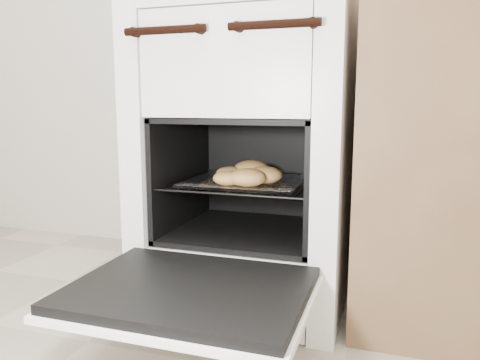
{
  "coord_description": "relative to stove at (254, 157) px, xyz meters",
  "views": [
    {
      "loc": [
        0.42,
        -0.29,
        0.64
      ],
      "look_at": [
        -0.01,
        1.01,
        0.41
      ],
      "focal_mm": 35.0,
      "sensor_mm": 36.0,
      "label": 1
    }
  ],
  "objects": [
    {
      "name": "stove",
      "position": [
        0.0,
        0.0,
        0.0
      ],
      "size": [
        0.61,
        0.68,
        0.94
      ],
      "color": "white",
      "rests_on": "ground"
    },
    {
      "name": "oven_door",
      "position": [
        0.0,
        -0.52,
        -0.26
      ],
      "size": [
        0.55,
        0.43,
        0.04
      ],
      "color": "black",
      "rests_on": "stove"
    },
    {
      "name": "oven_rack",
      "position": [
        -0.0,
        -0.07,
        -0.07
      ],
      "size": [
        0.45,
        0.43,
        0.01
      ],
      "color": "black",
      "rests_on": "stove"
    },
    {
      "name": "foil_sheet",
      "position": [
        0.0,
        -0.09,
        -0.06
      ],
      "size": [
        0.35,
        0.31,
        0.01
      ],
      "primitive_type": "cube",
      "color": "white",
      "rests_on": "oven_rack"
    },
    {
      "name": "baked_rolls",
      "position": [
        0.02,
        -0.12,
        -0.04
      ],
      "size": [
        0.26,
        0.29,
        0.06
      ],
      "color": "tan",
      "rests_on": "foil_sheet"
    }
  ]
}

